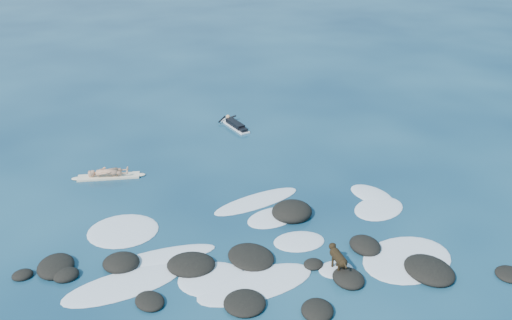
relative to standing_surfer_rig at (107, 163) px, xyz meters
name	(u,v)px	position (x,y,z in m)	size (l,w,h in m)	color
ground	(246,241)	(3.80, -6.18, -0.66)	(160.00, 160.00, 0.00)	#0A2642
reef_rocks	(251,265)	(3.49, -7.60, -0.55)	(14.80, 7.27, 0.62)	black
breaking_foam	(262,246)	(4.20, -6.61, -0.65)	(12.50, 7.47, 0.12)	white
standing_surfer_rig	(107,163)	(0.00, 0.00, 0.00)	(2.92, 0.98, 1.67)	#F4E7C3
paddling_surfer_rig	(235,124)	(6.40, 3.44, -0.52)	(1.12, 2.32, 0.40)	white
dog	(338,257)	(5.90, -8.59, -0.14)	(0.32, 1.22, 0.78)	black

